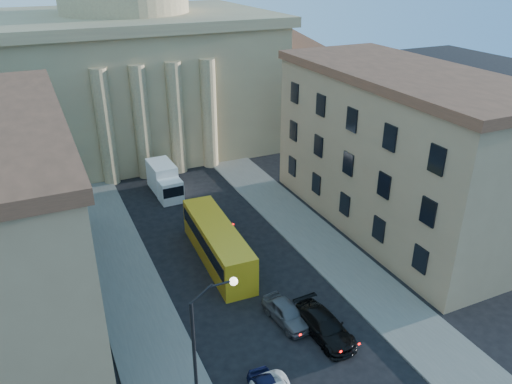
# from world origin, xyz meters

# --- Properties ---
(sidewalk_left) EXTENTS (5.00, 60.00, 0.15)m
(sidewalk_left) POSITION_xyz_m (-8.50, 18.00, 0.07)
(sidewalk_left) COLOR #5C5954
(sidewalk_left) RESTS_ON ground
(sidewalk_right) EXTENTS (5.00, 60.00, 0.15)m
(sidewalk_right) POSITION_xyz_m (8.50, 18.00, 0.07)
(sidewalk_right) COLOR #5C5954
(sidewalk_right) RESTS_ON ground
(church) EXTENTS (68.02, 28.76, 36.60)m
(church) POSITION_xyz_m (0.00, 55.47, 11.88)
(church) COLOR #947B5B
(church) RESTS_ON ground
(building_right) EXTENTS (11.60, 26.60, 14.70)m
(building_right) POSITION_xyz_m (17.00, 22.00, 7.42)
(building_right) COLOR tan
(building_right) RESTS_ON ground
(street_lamp) EXTENTS (2.62, 0.44, 8.83)m
(street_lamp) POSITION_xyz_m (-6.97, 8.00, 5.29)
(street_lamp) COLOR black
(street_lamp) RESTS_ON ground
(car_right_mid) EXTENTS (2.50, 5.53, 1.57)m
(car_right_mid) POSITION_xyz_m (2.50, 10.81, 0.79)
(car_right_mid) COLOR black
(car_right_mid) RESTS_ON ground
(car_right_far) EXTENTS (2.25, 4.59, 1.51)m
(car_right_far) POSITION_xyz_m (0.80, 13.17, 0.75)
(car_right_far) COLOR #4D4E53
(car_right_far) RESTS_ON ground
(car_right_distant) EXTENTS (2.03, 4.50, 1.43)m
(car_right_distant) POSITION_xyz_m (1.14, 28.55, 0.72)
(car_right_distant) COLOR black
(car_right_distant) RESTS_ON ground
(city_bus) EXTENTS (3.15, 11.79, 3.30)m
(city_bus) POSITION_xyz_m (-0.80, 22.55, 1.77)
(city_bus) COLOR gold
(city_bus) RESTS_ON ground
(box_truck) EXTENTS (2.55, 6.08, 3.30)m
(box_truck) POSITION_xyz_m (-1.33, 37.20, 1.56)
(box_truck) COLOR white
(box_truck) RESTS_ON ground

